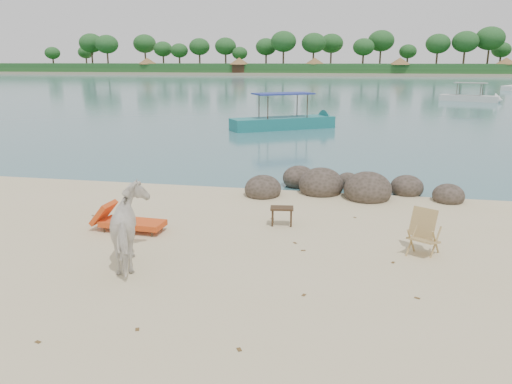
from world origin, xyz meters
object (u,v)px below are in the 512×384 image
boulders (341,187)px  deck_chair (424,235)px  side_table (282,217)px  lounge_chair (133,221)px  boat_near (283,99)px  cow (132,228)px

boulders → deck_chair: (1.83, -4.72, 0.25)m
side_table → deck_chair: bearing=-30.1°
side_table → lounge_chair: lounge_chair is taller
boat_near → cow: bearing=-122.5°
deck_chair → boat_near: 20.54m
lounge_chair → deck_chair: size_ratio=2.06×
deck_chair → side_table: bearing=-171.4°
boulders → side_table: boulders is taller
lounge_chair → side_table: bearing=21.7°
boulders → cow: cow is taller
side_table → boat_near: boat_near is taller
side_table → lounge_chair: (-3.43, -1.12, 0.06)m
boat_near → side_table: bearing=-114.5°
lounge_chair → boat_near: 19.53m
lounge_chair → cow: bearing=-61.2°
boulders → side_table: (-1.36, -3.38, 0.01)m
deck_chair → boulders: bearing=142.6°
boulders → lounge_chair: bearing=-136.7°
cow → side_table: 3.96m
cow → lounge_chair: size_ratio=0.97×
boulders → cow: (-3.92, -6.35, 0.56)m
side_table → lounge_chair: size_ratio=0.30×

